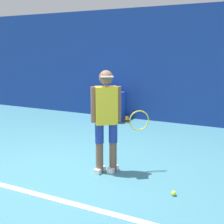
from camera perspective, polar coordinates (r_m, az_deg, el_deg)
The scene contains 7 objects.
ground_plane at distance 5.06m, azimuth -9.82°, elevation -11.50°, with size 24.00×24.00×0.00m, color teal.
back_wall at distance 8.70m, azimuth 8.09°, elevation 8.45°, with size 24.00×0.10×3.09m.
court_baseline at distance 4.60m, azimuth -14.89°, elevation -14.04°, with size 21.60×0.10×0.01m.
tennis_player at distance 4.90m, azimuth -0.92°, elevation -0.92°, with size 0.77×0.62×1.64m.
tennis_ball at distance 4.45m, azimuth 11.23°, elevation -14.37°, with size 0.07×0.07×0.07m.
covered_chair at distance 8.86m, azimuth -0.64°, elevation 1.26°, with size 0.71×0.78×0.88m.
water_bottle at distance 8.52m, azimuth 2.76°, elevation -1.37°, with size 0.08×0.08×0.21m.
Camera 1 is at (2.86, -3.71, 1.93)m, focal length 50.00 mm.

